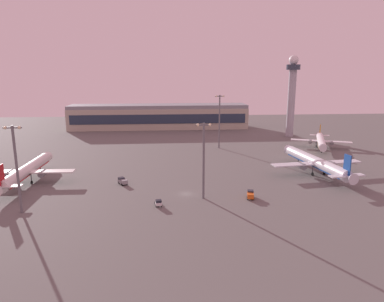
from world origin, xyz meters
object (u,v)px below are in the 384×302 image
apron_light_east (16,164)px  control_tower (292,91)px  airplane_terminal_side (26,171)px  airplane_mid_apron (316,162)px  apron_light_west (204,156)px  airplane_far_stand (321,141)px  pushback_tug (158,203)px  maintenance_van (250,195)px  cargo_loader (123,181)px  apron_light_central (219,118)px

apron_light_east → control_tower: bearing=43.3°
airplane_terminal_side → airplane_mid_apron: 106.16m
apron_light_west → airplane_terminal_side: bearing=160.8°
airplane_far_stand → apron_light_east: size_ratio=1.51×
pushback_tug → apron_light_west: size_ratio=0.14×
airplane_far_stand → apron_light_east: (-120.06, -75.16, 10.30)m
maintenance_van → pushback_tug: size_ratio=1.35×
airplane_far_stand → maintenance_van: size_ratio=8.23×
airplane_mid_apron → maintenance_van: size_ratio=10.26×
airplane_terminal_side → pushback_tug: (46.53, -26.70, -3.11)m
pushback_tug → cargo_loader: bearing=-68.6°
cargo_loader → airplane_far_stand: bearing=-2.5°
control_tower → airplane_mid_apron: size_ratio=1.04×
maintenance_van → apron_light_east: apron_light_east is taller
airplane_terminal_side → pushback_tug: 53.73m
apron_light_central → apron_light_east: 104.60m
pushback_tug → apron_light_east: apron_light_east is taller
airplane_terminal_side → cargo_loader: 34.37m
airplane_terminal_side → apron_light_east: bearing=-71.0°
airplane_mid_apron → cargo_loader: 72.68m
airplane_terminal_side → apron_light_west: size_ratio=1.84×
apron_light_east → apron_light_central: bearing=49.5°
cargo_loader → airplane_mid_apron: bearing=-25.7°
control_tower → pushback_tug: (-78.12, -107.85, -26.22)m
airplane_terminal_side → airplane_far_stand: airplane_terminal_side is taller
airplane_mid_apron → airplane_terminal_side: bearing=174.3°
control_tower → airplane_terminal_side: (-124.65, -81.16, -23.11)m
cargo_loader → apron_light_west: size_ratio=0.19×
apron_light_east → apron_light_west: bearing=7.8°
airplane_mid_apron → airplane_far_stand: airplane_mid_apron is taller
apron_light_west → maintenance_van: bearing=-4.8°
maintenance_van → apron_light_central: 75.04m
airplane_terminal_side → apron_light_central: size_ratio=1.59×
maintenance_van → pushback_tug: maintenance_van is taller
control_tower → airplane_far_stand: control_tower is taller
airplane_far_stand → cargo_loader: size_ratio=8.07×
control_tower → airplane_mid_apron: 84.43m
apron_light_central → control_tower: bearing=31.8°
apron_light_central → apron_light_east: bearing=-130.5°
apron_light_central → maintenance_van: bearing=-91.5°
apron_light_west → apron_light_central: apron_light_central is taller
airplane_far_stand → pushback_tug: size_ratio=11.10×
control_tower → pushback_tug: bearing=-125.9°
maintenance_van → pushback_tug: (-28.25, -4.43, -0.11)m
apron_light_east → airplane_terminal_side: bearing=107.3°
airplane_terminal_side → pushback_tug: airplane_terminal_side is taller
pushback_tug → apron_light_central: apron_light_central is taller
cargo_loader → apron_light_central: 72.20m
maintenance_van → pushback_tug: bearing=-158.4°
airplane_terminal_side → airplane_far_stand: (128.81, 47.03, -0.45)m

